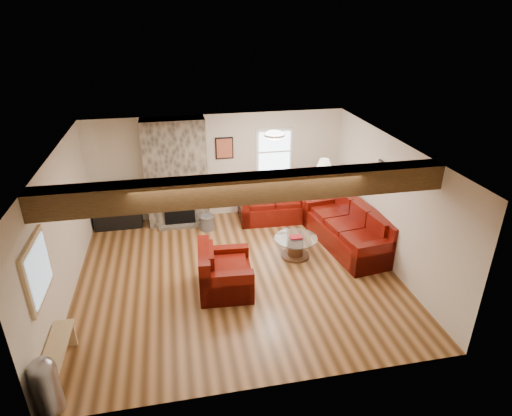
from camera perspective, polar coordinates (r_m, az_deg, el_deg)
The scene contains 18 objects.
room at distance 7.74m, azimuth -2.62°, elevation -1.12°, with size 8.00×8.00×8.00m.
oak_beam at distance 6.18m, azimuth -1.01°, elevation 2.67°, with size 6.00×0.36×0.38m, color #331E0F.
chimney_breast at distance 9.97m, azimuth -10.57°, elevation 4.45°, with size 1.40×0.67×2.50m.
back_window at distance 10.35m, azimuth 2.45°, elevation 7.55°, with size 0.90×0.08×1.10m, color white, non-canonical shape.
hatch_window at distance 6.55m, azimuth -27.11°, elevation -7.38°, with size 0.08×1.00×0.90m, color tan, non-canonical shape.
ceiling_dome at distance 8.30m, azimuth 2.46°, elevation 9.53°, with size 0.40×0.40×0.18m, color #F0E3CC, non-canonical shape.
artwork_back at distance 10.09m, azimuth -4.24°, elevation 7.95°, with size 0.42×0.06×0.52m, color black, non-canonical shape.
artwork_right at distance 8.70m, azimuth 16.68°, elevation 4.43°, with size 0.06×0.55×0.42m, color black, non-canonical shape.
sofa_three at distance 9.29m, azimuth 12.14°, elevation -2.49°, with size 2.33×0.98×0.90m, color #430704, non-canonical shape.
loveseat at distance 10.28m, azimuth 2.21°, elevation 0.72°, with size 1.59×0.92×0.85m, color #430704, non-canonical shape.
armchair_red at distance 7.75m, azimuth -4.12°, elevation -8.11°, with size 1.06×0.93×0.86m, color #430704, non-canonical shape.
coffee_table at distance 8.85m, azimuth 5.28°, elevation -5.19°, with size 0.88×0.88×0.46m.
tv_cabinet at distance 10.47m, azimuth -17.88°, elevation -1.04°, with size 1.06×0.43×0.53m, color black.
television at distance 10.27m, azimuth -18.25°, elevation 1.47°, with size 0.82×0.11×0.47m, color black.
floor_lamp at distance 9.87m, azimuth 9.04°, elevation 5.19°, with size 0.41×0.41×1.59m.
pine_bench at distance 6.87m, azimuth -24.85°, elevation -18.02°, with size 0.28×1.21×0.45m, color tan, non-canonical shape.
pedal_bin at distance 6.32m, azimuth -26.22°, elevation -20.40°, with size 0.33×0.33×0.83m, color #9E9EA3, non-canonical shape.
coal_bucket at distance 9.97m, azimuth -6.57°, elevation -1.89°, with size 0.36×0.36×0.34m, color slate, non-canonical shape.
Camera 1 is at (-1.01, -6.87, 4.67)m, focal length 30.00 mm.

